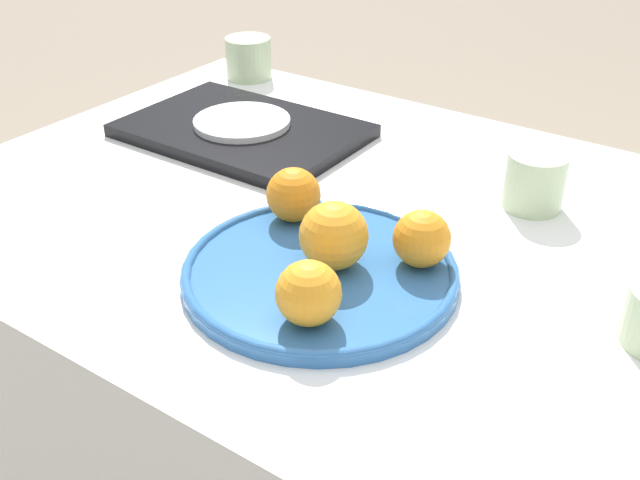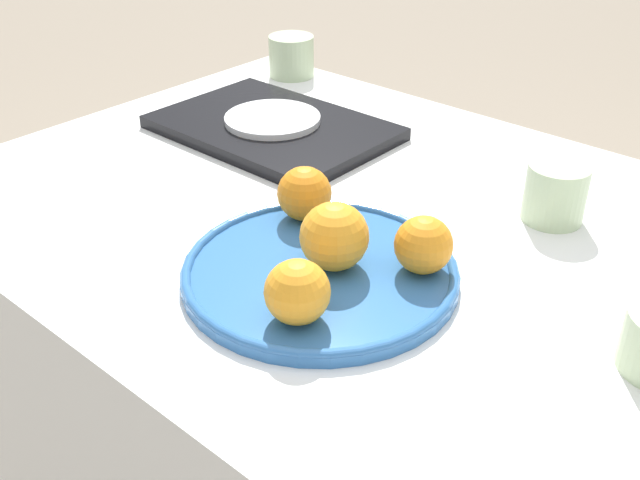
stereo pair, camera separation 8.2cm
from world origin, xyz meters
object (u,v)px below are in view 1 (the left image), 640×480
object	(u,v)px
orange_1	(308,293)
side_plate	(242,122)
cup_2	(535,181)
fruit_platter	(320,271)
serving_tray	(242,131)
orange_2	(293,195)
cup_0	(249,58)
orange_3	(422,239)
orange_0	(334,236)

from	to	relation	value
orange_1	side_plate	bearing A→B (deg)	137.28
orange_1	cup_2	xyz separation A→B (m)	(0.09, 0.38, -0.01)
fruit_platter	serving_tray	bearing A→B (deg)	141.68
orange_2	cup_0	world-z (taller)	orange_2
fruit_platter	orange_1	distance (m)	0.10
cup_2	orange_1	bearing A→B (deg)	-103.01
orange_3	side_plate	world-z (taller)	orange_3
orange_2	orange_0	bearing A→B (deg)	-31.23
orange_0	cup_0	distance (m)	0.70
orange_1	serving_tray	xyz separation A→B (m)	(-0.37, 0.35, -0.04)
fruit_platter	serving_tray	distance (m)	0.42
orange_3	cup_2	size ratio (longest dim) A/B	0.84
orange_1	orange_3	bearing A→B (deg)	75.03
orange_0	cup_2	xyz separation A→B (m)	(0.13, 0.28, -0.01)
fruit_platter	orange_3	world-z (taller)	orange_3
orange_3	side_plate	xyz separation A→B (m)	(-0.42, 0.19, -0.02)
side_plate	orange_2	bearing A→B (deg)	-37.96
orange_3	serving_tray	bearing A→B (deg)	155.76
orange_3	serving_tray	distance (m)	0.46
fruit_platter	orange_1	size ratio (longest dim) A/B	4.65
fruit_platter	cup_0	distance (m)	0.70
orange_1	cup_2	size ratio (longest dim) A/B	0.87
cup_2	side_plate	bearing A→B (deg)	-175.36
orange_0	orange_3	xyz separation A→B (m)	(0.08, 0.06, -0.01)
fruit_platter	side_plate	size ratio (longest dim) A/B	2.05
orange_2	orange_3	xyz separation A→B (m)	(0.18, -0.00, -0.00)
orange_0	side_plate	size ratio (longest dim) A/B	0.51
side_plate	cup_0	distance (m)	0.28
orange_2	serving_tray	bearing A→B (deg)	142.04
side_plate	cup_2	xyz separation A→B (m)	(0.46, 0.04, 0.01)
side_plate	cup_2	bearing A→B (deg)	4.64
orange_0	cup_0	bearing A→B (deg)	137.11
fruit_platter	serving_tray	xyz separation A→B (m)	(-0.33, 0.26, 0.00)
serving_tray	cup_2	size ratio (longest dim) A/B	4.66
fruit_platter	cup_0	bearing A→B (deg)	135.79
fruit_platter	orange_3	xyz separation A→B (m)	(0.09, 0.07, 0.04)
orange_2	cup_0	xyz separation A→B (m)	(-0.41, 0.41, -0.01)
orange_0	orange_2	world-z (taller)	orange_0
fruit_platter	cup_2	size ratio (longest dim) A/B	4.03
fruit_platter	side_plate	world-z (taller)	side_plate
cup_0	cup_2	world-z (taller)	cup_0
fruit_platter	side_plate	bearing A→B (deg)	141.68
fruit_platter	cup_2	xyz separation A→B (m)	(0.13, 0.30, 0.03)
orange_2	serving_tray	distance (m)	0.30
orange_0	orange_1	xyz separation A→B (m)	(0.04, -0.10, -0.01)
side_plate	cup_2	size ratio (longest dim) A/B	1.97
serving_tray	orange_1	bearing A→B (deg)	-42.72
orange_3	cup_0	distance (m)	0.72
fruit_platter	cup_0	size ratio (longest dim) A/B	3.66
fruit_platter	cup_2	bearing A→B (deg)	65.79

